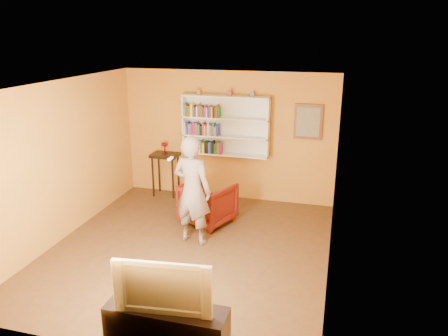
{
  "coord_description": "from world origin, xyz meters",
  "views": [
    {
      "loc": [
        2.26,
        -6.12,
        3.47
      ],
      "look_at": [
        0.4,
        0.75,
        1.22
      ],
      "focal_mm": 35.0,
      "sensor_mm": 36.0,
      "label": 1
    }
  ],
  "objects_px": {
    "ruby_lustre": "(165,145)",
    "television": "(165,283)",
    "armchair": "(208,203)",
    "console_table": "(165,161)",
    "person": "(192,190)",
    "bookshelf": "(226,126)",
    "tv_cabinet": "(167,327)"
  },
  "relations": [
    {
      "from": "bookshelf",
      "to": "tv_cabinet",
      "type": "relative_size",
      "value": 1.28
    },
    {
      "from": "person",
      "to": "television",
      "type": "height_order",
      "value": "person"
    },
    {
      "from": "television",
      "to": "tv_cabinet",
      "type": "bearing_deg",
      "value": 0.0
    },
    {
      "from": "bookshelf",
      "to": "ruby_lustre",
      "type": "height_order",
      "value": "bookshelf"
    },
    {
      "from": "television",
      "to": "person",
      "type": "bearing_deg",
      "value": 96.17
    },
    {
      "from": "armchair",
      "to": "television",
      "type": "height_order",
      "value": "television"
    },
    {
      "from": "television",
      "to": "armchair",
      "type": "bearing_deg",
      "value": 92.96
    },
    {
      "from": "bookshelf",
      "to": "armchair",
      "type": "xyz_separation_m",
      "value": [
        -0.01,
        -1.31,
        -1.2
      ]
    },
    {
      "from": "person",
      "to": "console_table",
      "type": "bearing_deg",
      "value": -44.73
    },
    {
      "from": "ruby_lustre",
      "to": "person",
      "type": "height_order",
      "value": "person"
    },
    {
      "from": "console_table",
      "to": "armchair",
      "type": "relative_size",
      "value": 1.09
    },
    {
      "from": "ruby_lustre",
      "to": "person",
      "type": "xyz_separation_m",
      "value": [
        1.3,
        -1.96,
        -0.18
      ]
    },
    {
      "from": "armchair",
      "to": "person",
      "type": "height_order",
      "value": "person"
    },
    {
      "from": "tv_cabinet",
      "to": "person",
      "type": "bearing_deg",
      "value": 102.39
    },
    {
      "from": "armchair",
      "to": "bookshelf",
      "type": "bearing_deg",
      "value": -69.03
    },
    {
      "from": "bookshelf",
      "to": "tv_cabinet",
      "type": "xyz_separation_m",
      "value": [
        0.54,
        -4.66,
        -1.34
      ]
    },
    {
      "from": "person",
      "to": "television",
      "type": "relative_size",
      "value": 1.71
    },
    {
      "from": "console_table",
      "to": "person",
      "type": "xyz_separation_m",
      "value": [
        1.3,
        -1.96,
        0.16
      ]
    },
    {
      "from": "tv_cabinet",
      "to": "television",
      "type": "xyz_separation_m",
      "value": [
        0.0,
        0.0,
        0.57
      ]
    },
    {
      "from": "person",
      "to": "tv_cabinet",
      "type": "bearing_deg",
      "value": 114.1
    },
    {
      "from": "television",
      "to": "ruby_lustre",
      "type": "bearing_deg",
      "value": 106.23
    },
    {
      "from": "bookshelf",
      "to": "tv_cabinet",
      "type": "bearing_deg",
      "value": -83.45
    },
    {
      "from": "ruby_lustre",
      "to": "television",
      "type": "distance_m",
      "value": 4.88
    },
    {
      "from": "console_table",
      "to": "person",
      "type": "height_order",
      "value": "person"
    },
    {
      "from": "armchair",
      "to": "television",
      "type": "xyz_separation_m",
      "value": [
        0.54,
        -3.35,
        0.43
      ]
    },
    {
      "from": "console_table",
      "to": "armchair",
      "type": "distance_m",
      "value": 1.79
    },
    {
      "from": "television",
      "to": "bookshelf",
      "type": "bearing_deg",
      "value": 90.33
    },
    {
      "from": "ruby_lustre",
      "to": "console_table",
      "type": "bearing_deg",
      "value": 146.31
    },
    {
      "from": "armchair",
      "to": "ruby_lustre",
      "type": "bearing_deg",
      "value": -19.81
    },
    {
      "from": "armchair",
      "to": "console_table",
      "type": "bearing_deg",
      "value": -19.81
    },
    {
      "from": "console_table",
      "to": "person",
      "type": "relative_size",
      "value": 0.5
    },
    {
      "from": "person",
      "to": "armchair",
      "type": "bearing_deg",
      "value": -79.39
    }
  ]
}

